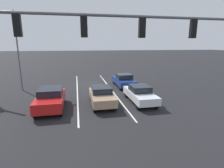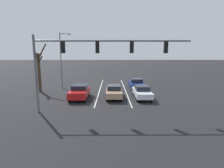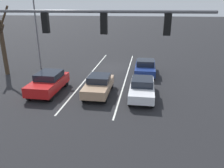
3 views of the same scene
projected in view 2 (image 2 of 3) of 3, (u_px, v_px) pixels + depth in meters
The scene contains 10 objects.
ground_plane at pixel (112, 86), 28.20m from camera, with size 240.00×240.00×0.00m, color black.
lane_stripe_left_divider at pixel (125, 89), 25.39m from camera, with size 0.12×17.73×0.01m, color silver.
lane_stripe_center_divider at pixel (100, 89), 25.36m from camera, with size 0.12×17.73×0.01m, color silver.
car_red_rightlane_front at pixel (80, 92), 20.12m from camera, with size 1.94×4.25×1.56m.
car_tan_midlane_front at pixel (114, 92), 20.33m from camera, with size 1.76×4.07×1.46m.
car_white_leftlane_front at pixel (142, 92), 20.31m from camera, with size 1.74×4.44×1.45m.
car_navy_leftlane_second at pixel (136, 83), 26.00m from camera, with size 1.88×4.47×1.49m.
traffic_signal_gantry at pixel (90, 54), 14.79m from camera, with size 13.25×0.37×6.69m.
street_lamp_right_shoulder at pixel (62, 57), 25.69m from camera, with size 1.69×0.24×8.12m.
bare_tree_near at pixel (39, 70), 23.48m from camera, with size 1.50×1.09×6.44m.
Camera 2 is at (0.23, 27.73, 5.12)m, focal length 28.00 mm.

